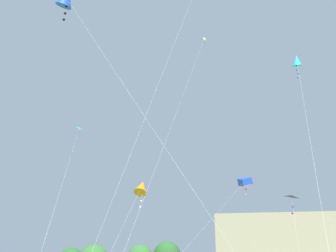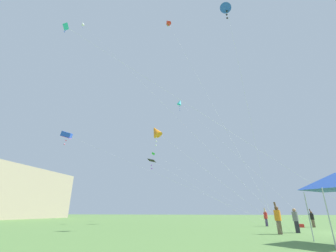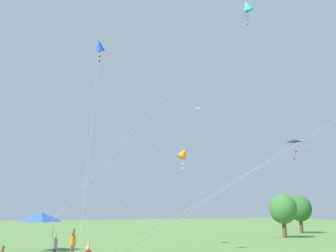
{
  "view_description": "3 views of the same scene",
  "coord_description": "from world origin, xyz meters",
  "px_view_note": "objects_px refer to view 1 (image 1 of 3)",
  "views": [
    {
      "loc": [
        5.39,
        -9.85,
        3.53
      ],
      "look_at": [
        1.6,
        11.52,
        11.5
      ],
      "focal_mm": 40.0,
      "sensor_mm": 36.0,
      "label": 1
    },
    {
      "loc": [
        -19.37,
        9.05,
        1.42
      ],
      "look_at": [
        3.31,
        14.17,
        10.32
      ],
      "focal_mm": 24.0,
      "sensor_mm": 36.0,
      "label": 2
    },
    {
      "loc": [
        28.64,
        0.29,
        3.45
      ],
      "look_at": [
        5.14,
        10.4,
        9.2
      ],
      "focal_mm": 40.0,
      "sensor_mm": 36.0,
      "label": 3
    }
  ],
  "objects_px": {
    "kite_white_diamond_8": "(204,40)",
    "kite_black_delta_2": "(292,197)",
    "kite_cyan_diamond_1": "(297,61)",
    "kite_orange_diamond_3": "(142,187)",
    "kite_cyan_delta_7": "(79,131)",
    "kite_blue_box_6": "(245,182)"
  },
  "relations": [
    {
      "from": "kite_cyan_diamond_1",
      "to": "kite_orange_diamond_3",
      "type": "distance_m",
      "value": 13.68
    },
    {
      "from": "kite_blue_box_6",
      "to": "kite_white_diamond_8",
      "type": "relative_size",
      "value": 0.93
    },
    {
      "from": "kite_cyan_delta_7",
      "to": "kite_orange_diamond_3",
      "type": "bearing_deg",
      "value": -33.17
    },
    {
      "from": "kite_orange_diamond_3",
      "to": "kite_blue_box_6",
      "type": "bearing_deg",
      "value": 64.23
    },
    {
      "from": "kite_black_delta_2",
      "to": "kite_white_diamond_8",
      "type": "bearing_deg",
      "value": 124.62
    },
    {
      "from": "kite_cyan_diamond_1",
      "to": "kite_white_diamond_8",
      "type": "height_order",
      "value": "kite_white_diamond_8"
    },
    {
      "from": "kite_orange_diamond_3",
      "to": "kite_cyan_delta_7",
      "type": "distance_m",
      "value": 10.13
    },
    {
      "from": "kite_blue_box_6",
      "to": "kite_black_delta_2",
      "type": "bearing_deg",
      "value": -76.53
    },
    {
      "from": "kite_cyan_diamond_1",
      "to": "kite_orange_diamond_3",
      "type": "relative_size",
      "value": 1.66
    },
    {
      "from": "kite_cyan_diamond_1",
      "to": "kite_white_diamond_8",
      "type": "bearing_deg",
      "value": 118.73
    },
    {
      "from": "kite_orange_diamond_3",
      "to": "kite_cyan_delta_7",
      "type": "height_order",
      "value": "kite_cyan_delta_7"
    },
    {
      "from": "kite_orange_diamond_3",
      "to": "kite_white_diamond_8",
      "type": "xyz_separation_m",
      "value": [
        3.73,
        12.54,
        19.13
      ]
    },
    {
      "from": "kite_black_delta_2",
      "to": "kite_white_diamond_8",
      "type": "relative_size",
      "value": 0.47
    },
    {
      "from": "kite_white_diamond_8",
      "to": "kite_black_delta_2",
      "type": "bearing_deg",
      "value": -55.38
    },
    {
      "from": "kite_orange_diamond_3",
      "to": "kite_cyan_delta_7",
      "type": "xyz_separation_m",
      "value": [
        -6.86,
        4.48,
        5.96
      ]
    },
    {
      "from": "kite_black_delta_2",
      "to": "kite_blue_box_6",
      "type": "height_order",
      "value": "kite_blue_box_6"
    },
    {
      "from": "kite_white_diamond_8",
      "to": "kite_orange_diamond_3",
      "type": "bearing_deg",
      "value": -106.57
    },
    {
      "from": "kite_black_delta_2",
      "to": "kite_white_diamond_8",
      "type": "xyz_separation_m",
      "value": [
        -6.36,
        9.21,
        19.56
      ]
    },
    {
      "from": "kite_orange_diamond_3",
      "to": "kite_blue_box_6",
      "type": "distance_m",
      "value": 17.03
    },
    {
      "from": "kite_black_delta_2",
      "to": "kite_orange_diamond_3",
      "type": "bearing_deg",
      "value": -161.73
    },
    {
      "from": "kite_orange_diamond_3",
      "to": "kite_cyan_delta_7",
      "type": "bearing_deg",
      "value": 146.83
    },
    {
      "from": "kite_cyan_delta_7",
      "to": "kite_white_diamond_8",
      "type": "distance_m",
      "value": 18.72
    }
  ]
}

